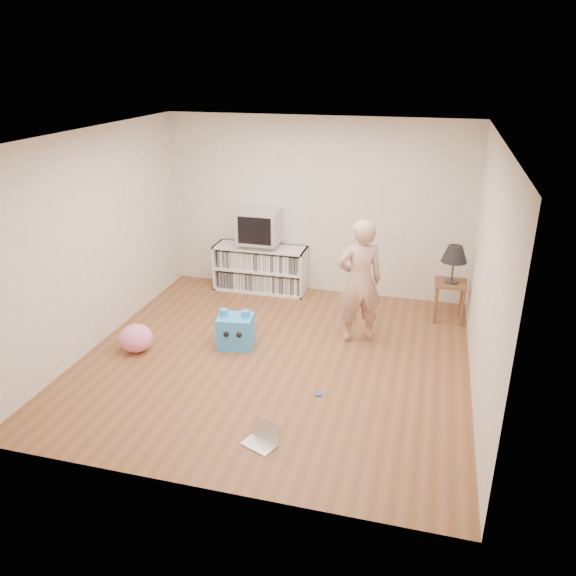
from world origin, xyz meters
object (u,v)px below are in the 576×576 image
Objects in this scene: table_lamp at (455,255)px; media_unit at (261,268)px; side_table at (450,292)px; plush_pink at (136,338)px; person at (360,282)px; dvd_deck at (260,244)px; laptop at (263,437)px; crt_tv at (260,226)px; plush_blue at (236,331)px.

media_unit is at bearing 172.14° from table_lamp.
plush_pink is (-3.68, -1.89, -0.25)m from side_table.
person is 2.82m from plush_pink.
table_lamp is at bearing -165.32° from person.
person reaches higher than media_unit.
media_unit is 0.39m from dvd_deck.
plush_pink is (-0.88, -2.28, -0.18)m from media_unit.
person is (-1.12, -0.89, -0.15)m from table_lamp.
side_table is 1.46× the size of laptop.
laptop is at bearing -117.44° from side_table.
table_lamp is 0.33× the size of person.
laptop is (-0.54, -2.30, -0.73)m from person.
plush_pink is (-0.88, -2.26, -0.85)m from crt_tv.
crt_tv is 1.09× the size of side_table.
plush_pink is at bearing -168.02° from plush_blue.
media_unit reaches higher than plush_pink.
laptop is at bearing -71.05° from plush_blue.
media_unit reaches higher than laptop.
side_table reaches higher than plush_pink.
plush_blue is (0.25, -1.84, -0.81)m from crt_tv.
dvd_deck is 1.93m from plush_blue.
crt_tv is at bearing 172.52° from table_lamp.
media_unit is at bearing 90.00° from dvd_deck.
table_lamp is at bearing 85.19° from laptop.
plush_blue is at bearing -82.27° from media_unit.
media_unit is 2.33× the size of crt_tv.
table_lamp is 1.28× the size of plush_pink.
table_lamp is 3.03m from plush_blue.
plush_blue is 1.23× the size of plush_pink.
dvd_deck is 0.28× the size of person.
laptop is 2.41m from plush_pink.
person is at bearing -141.27° from side_table.
plush_blue is 1.21m from plush_pink.
plush_pink is at bearing -111.38° from crt_tv.
crt_tv is 1.17× the size of table_lamp.
table_lamp is 3.70m from laptop.
plush_blue is at bearing -82.19° from crt_tv.
media_unit is 2.72× the size of table_lamp.
laptop is at bearing 52.67° from person.
plush_pink is at bearing -111.21° from media_unit.
dvd_deck is at bearing -61.04° from person.
crt_tv is 2.88m from side_table.
crt_tv is (-0.00, -0.02, 0.67)m from media_unit.
table_lamp is 1.37× the size of laptop.
side_table is 1.37× the size of plush_pink.
person is 4.21× the size of laptop.
person reaches higher than table_lamp.
media_unit is at bearing 172.14° from side_table.
person is 2.47m from laptop.
dvd_deck is 0.29m from crt_tv.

